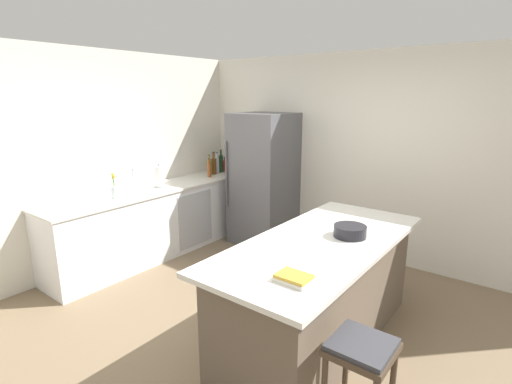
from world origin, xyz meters
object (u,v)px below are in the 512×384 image
Objects in this scene: refrigerator at (264,179)px; cookbook_stack at (294,278)px; soda_bottle at (217,165)px; mixing_bowl at (350,231)px; kitchen_island at (319,290)px; paper_towel_roll at (159,177)px; olive_oil_bottle at (209,167)px; sink_faucet at (134,179)px; bar_stool at (361,362)px; hot_sauce_bottle at (225,165)px; whiskey_bottle at (214,166)px; flower_vase at (115,191)px; wine_bottle at (221,163)px; vinegar_bottle at (209,169)px.

refrigerator reaches higher than cookbook_stack.
soda_bottle reaches higher than mixing_bowl.
kitchen_island is 7.22× the size of paper_towel_roll.
olive_oil_bottle is (0.04, -0.20, -0.00)m from soda_bottle.
sink_faucet is 0.93× the size of soda_bottle.
paper_towel_roll reaches higher than mixing_bowl.
refrigerator reaches higher than paper_towel_roll.
bar_stool is 2.23× the size of paper_towel_roll.
refrigerator reaches higher than bar_stool.
whiskey_bottle is at bearing -83.80° from hot_sauce_bottle.
flower_vase is 0.95× the size of soda_bottle.
sink_faucet is 1.50m from soda_bottle.
refrigerator reaches higher than sink_faucet.
mixing_bowl is at bearing 93.32° from cookbook_stack.
olive_oil_bottle reaches higher than mixing_bowl.
sink_faucet is 1.40m from whiskey_bottle.
paper_towel_roll is at bearing -88.96° from whiskey_bottle.
wine_bottle is at bearing 143.74° from bar_stool.
cookbook_stack is at bearing 176.48° from bar_stool.
wine_bottle reaches higher than bar_stool.
refrigerator is 3.06m from cookbook_stack.
mixing_bowl is at bearing -4.40° from paper_towel_roll.
hot_sauce_bottle is 0.70× the size of soda_bottle.
flower_vase is (-0.78, -1.84, 0.08)m from refrigerator.
vinegar_bottle is at bearing 158.31° from mixing_bowl.
olive_oil_bottle is (0.03, -0.28, -0.02)m from wine_bottle.
cookbook_stack is (0.20, -0.75, 0.47)m from kitchen_island.
soda_bottle reaches higher than hot_sauce_bottle.
vinegar_bottle is (0.01, 1.55, 0.02)m from flower_vase.
mixing_bowl is (2.70, 0.48, -0.04)m from flower_vase.
kitchen_island is at bearing 131.40° from bar_stool.
whiskey_bottle reaches higher than mixing_bowl.
flower_vase is at bearing -87.20° from wine_bottle.
cookbook_stack is 0.82× the size of mixing_bowl.
wine_bottle reaches higher than paper_towel_roll.
whiskey_bottle reaches higher than hot_sauce_bottle.
flower_vase reaches higher than bar_stool.
sink_faucet is at bearing -177.22° from mixing_bowl.
flower_vase is at bearing 169.80° from cookbook_stack.
kitchen_island is 3.23× the size of bar_stool.
wine_bottle is 1.27× the size of vinegar_bottle.
whiskey_bottle reaches higher than bar_stool.
hot_sauce_bottle reaches higher than kitchen_island.
refrigerator is 0.89m from wine_bottle.
flower_vase reaches higher than sink_faucet.
bar_stool is 1.98× the size of wine_bottle.
wine_bottle is 0.29m from olive_oil_bottle.
cookbook_stack is at bearing -41.26° from hot_sauce_bottle.
flower_vase is at bearing -87.53° from whiskey_bottle.
bar_stool is at bearing -43.96° from refrigerator.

